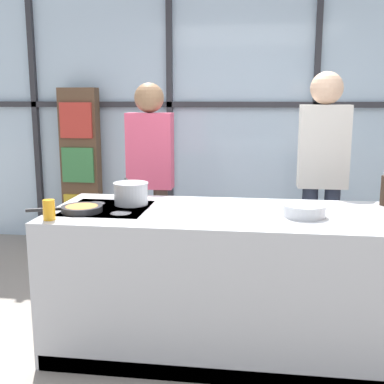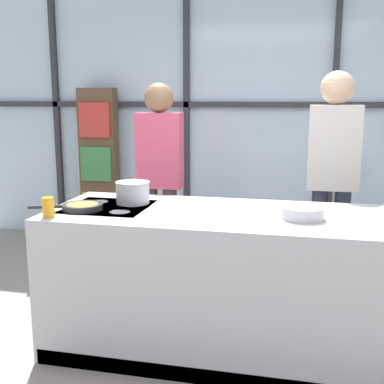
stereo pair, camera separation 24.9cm
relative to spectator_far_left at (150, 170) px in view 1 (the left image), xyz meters
name	(u,v)px [view 1 (the left image)]	position (x,y,z in m)	size (l,w,h in m)	color
ground_plane	(224,346)	(0.70, -0.97, -1.02)	(18.00, 18.00, 0.00)	gray
back_window_wall	(241,117)	(0.70, 1.34, 0.39)	(6.40, 0.10, 2.80)	silver
bookshelf	(81,167)	(-1.04, 1.15, -0.16)	(0.42, 0.19, 1.72)	brown
demo_island	(225,281)	(0.70, -0.97, -0.56)	(2.22, 0.88, 0.91)	#B7BABF
spectator_far_left	(150,170)	(0.00, 0.00, 0.00)	(0.38, 0.24, 1.73)	#47382D
spectator_center_left	(323,167)	(1.40, 0.00, 0.05)	(0.39, 0.25, 1.81)	#232838
frying_pan	(80,209)	(-0.20, -1.10, -0.09)	(0.44, 0.26, 0.04)	#232326
saucepan	(131,193)	(0.06, -0.84, -0.03)	(0.24, 0.41, 0.15)	silver
white_plate	(300,207)	(1.16, -0.82, -0.10)	(0.24, 0.24, 0.01)	white
mixing_bowl	(304,210)	(1.17, -1.03, -0.07)	(0.25, 0.25, 0.07)	silver
juice_glass_near	(49,210)	(-0.31, -1.31, -0.05)	(0.07, 0.07, 0.12)	orange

